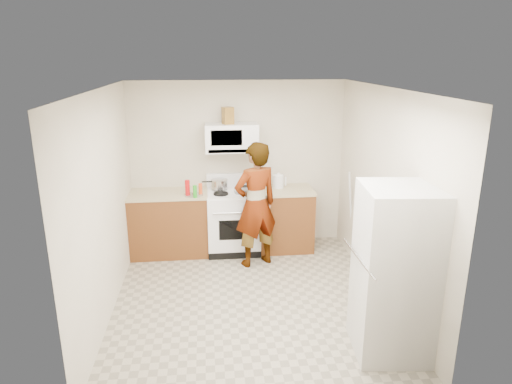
{
  "coord_description": "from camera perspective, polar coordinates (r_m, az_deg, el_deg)",
  "views": [
    {
      "loc": [
        -0.45,
        -4.91,
        2.85
      ],
      "look_at": [
        0.14,
        0.55,
        1.19
      ],
      "focal_mm": 32.0,
      "sensor_mm": 36.0,
      "label": 1
    }
  ],
  "objects": [
    {
      "name": "fridge",
      "position": [
        4.62,
        16.97,
        -9.57
      ],
      "size": [
        0.76,
        0.76,
        1.7
      ],
      "primitive_type": "cube",
      "rotation": [
        0.0,
        0.0,
        -0.09
      ],
      "color": "silver",
      "rests_on": "floor"
    },
    {
      "name": "person",
      "position": [
        6.24,
        -0.04,
        -1.63
      ],
      "size": [
        0.75,
        0.64,
        1.75
      ],
      "primitive_type": "imported",
      "rotation": [
        0.0,
        0.0,
        3.54
      ],
      "color": "tan",
      "rests_on": "floor"
    },
    {
      "name": "saucepan",
      "position": [
        6.74,
        -4.59,
        0.99
      ],
      "size": [
        0.28,
        0.28,
        0.13
      ],
      "primitive_type": "cylinder",
      "rotation": [
        0.0,
        0.0,
        0.18
      ],
      "color": "#BBBBC0",
      "rests_on": "gas_range"
    },
    {
      "name": "bottle_spray",
      "position": [
        6.49,
        -8.56,
        0.52
      ],
      "size": [
        0.08,
        0.08,
        0.23
      ],
      "primitive_type": "cylinder",
      "rotation": [
        0.0,
        0.0,
        -0.27
      ],
      "color": "red",
      "rests_on": "counter_left"
    },
    {
      "name": "cabinet_left",
      "position": [
        6.86,
        -10.73,
        -3.97
      ],
      "size": [
        1.12,
        0.62,
        0.9
      ],
      "primitive_type": "cube",
      "color": "brown",
      "rests_on": "floor"
    },
    {
      "name": "bottle_green_cap",
      "position": [
        6.39,
        -7.64,
        0.05
      ],
      "size": [
        0.06,
        0.06,
        0.18
      ],
      "primitive_type": "cylinder",
      "rotation": [
        0.0,
        0.0,
        0.18
      ],
      "color": "#1E901A",
      "rests_on": "counter_left"
    },
    {
      "name": "pot_lid",
      "position": [
        6.52,
        -7.8,
        -0.35
      ],
      "size": [
        0.31,
        0.31,
        0.01
      ],
      "primitive_type": "cylinder",
      "rotation": [
        0.0,
        0.0,
        0.18
      ],
      "color": "silver",
      "rests_on": "counter_left"
    },
    {
      "name": "floor",
      "position": [
        5.69,
        -0.83,
        -13.2
      ],
      "size": [
        3.6,
        3.6,
        0.0
      ],
      "primitive_type": "plane",
      "color": "gray",
      "rests_on": "ground"
    },
    {
      "name": "gas_range",
      "position": [
        6.83,
        -2.86,
        -3.47
      ],
      "size": [
        0.76,
        0.65,
        1.13
      ],
      "color": "white",
      "rests_on": "floor"
    },
    {
      "name": "broom",
      "position": [
        6.78,
        11.78,
        -2.52
      ],
      "size": [
        0.21,
        0.21,
        1.27
      ],
      "primitive_type": "cylinder",
      "rotation": [
        0.14,
        -0.14,
        -0.0
      ],
      "color": "silver",
      "rests_on": "floor"
    },
    {
      "name": "tray",
      "position": [
        6.6,
        -1.61,
        0.13
      ],
      "size": [
        0.27,
        0.19,
        0.05
      ],
      "primitive_type": "cube",
      "rotation": [
        0.0,
        0.0,
        0.12
      ],
      "color": "silver",
      "rests_on": "gas_range"
    },
    {
      "name": "counter_right",
      "position": [
        6.78,
        3.68,
        0.23
      ],
      "size": [
        0.82,
        0.64,
        0.03
      ],
      "primitive_type": "cube",
      "color": "tan",
      "rests_on": "cabinet_right"
    },
    {
      "name": "cabinet_right",
      "position": [
        6.93,
        3.61,
        -3.48
      ],
      "size": [
        0.8,
        0.62,
        0.9
      ],
      "primitive_type": "cube",
      "color": "brown",
      "rests_on": "floor"
    },
    {
      "name": "microwave",
      "position": [
        6.63,
        -3.07,
        6.81
      ],
      "size": [
        0.76,
        0.38,
        0.4
      ],
      "primitive_type": "cube",
      "color": "white",
      "rests_on": "back_wall"
    },
    {
      "name": "jug",
      "position": [
        6.56,
        -3.54,
        9.52
      ],
      "size": [
        0.18,
        0.18,
        0.24
      ],
      "primitive_type": "cube",
      "rotation": [
        0.0,
        0.0,
        0.32
      ],
      "color": "brown",
      "rests_on": "microwave"
    },
    {
      "name": "back_wall",
      "position": [
        6.9,
        -2.27,
        3.4
      ],
      "size": [
        3.2,
        0.02,
        2.5
      ],
      "primitive_type": "cube",
      "color": "beige",
      "rests_on": "floor"
    },
    {
      "name": "counter_left",
      "position": [
        6.71,
        -10.95,
        -0.23
      ],
      "size": [
        1.14,
        0.64,
        0.03
      ],
      "primitive_type": "cube",
      "color": "tan",
      "rests_on": "cabinet_left"
    },
    {
      "name": "right_wall",
      "position": [
        5.55,
        15.68,
        -0.56
      ],
      "size": [
        0.02,
        3.6,
        2.5
      ],
      "primitive_type": "cube",
      "color": "beige",
      "rests_on": "floor"
    },
    {
      "name": "kettle",
      "position": [
        6.83,
        2.83,
        1.34
      ],
      "size": [
        0.2,
        0.2,
        0.19
      ],
      "primitive_type": "cylinder",
      "rotation": [
        0.0,
        0.0,
        -0.27
      ],
      "color": "white",
      "rests_on": "counter_right"
    },
    {
      "name": "bottle_hot_sauce",
      "position": [
        6.53,
        -6.96,
        0.39
      ],
      "size": [
        0.07,
        0.07,
        0.16
      ],
      "primitive_type": "cylinder",
      "rotation": [
        0.0,
        0.0,
        -0.41
      ],
      "color": "#D74217",
      "rests_on": "counter_left"
    }
  ]
}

